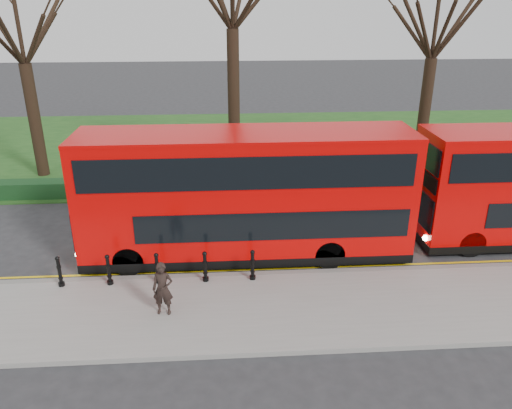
{
  "coord_description": "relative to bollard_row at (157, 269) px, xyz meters",
  "views": [
    {
      "loc": [
        1.42,
        -15.37,
        8.63
      ],
      "look_at": [
        2.49,
        0.5,
        2.0
      ],
      "focal_mm": 35.0,
      "sensor_mm": 36.0,
      "label": 1
    }
  ],
  "objects": [
    {
      "name": "ground",
      "position": [
        0.79,
        1.35,
        -0.65
      ],
      "size": [
        120.0,
        120.0,
        0.0
      ],
      "primitive_type": "plane",
      "color": "#28282B",
      "rests_on": "ground"
    },
    {
      "name": "pavement",
      "position": [
        0.79,
        -1.65,
        -0.57
      ],
      "size": [
        60.0,
        4.0,
        0.15
      ],
      "primitive_type": "cube",
      "color": "gray",
      "rests_on": "ground"
    },
    {
      "name": "kerb",
      "position": [
        0.79,
        0.35,
        -0.57
      ],
      "size": [
        60.0,
        0.25,
        0.16
      ],
      "primitive_type": "cube",
      "color": "slate",
      "rests_on": "ground"
    },
    {
      "name": "grass_verge",
      "position": [
        0.79,
        16.35,
        -0.62
      ],
      "size": [
        60.0,
        18.0,
        0.06
      ],
      "primitive_type": "cube",
      "color": "#1A4517",
      "rests_on": "ground"
    },
    {
      "name": "hedge",
      "position": [
        0.79,
        8.15,
        -0.25
      ],
      "size": [
        60.0,
        0.9,
        0.8
      ],
      "primitive_type": "cube",
      "color": "black",
      "rests_on": "ground"
    },
    {
      "name": "yellow_line_outer",
      "position": [
        0.79,
        0.65,
        -0.64
      ],
      "size": [
        60.0,
        0.1,
        0.01
      ],
      "primitive_type": "cube",
      "color": "yellow",
      "rests_on": "ground"
    },
    {
      "name": "yellow_line_inner",
      "position": [
        0.79,
        0.85,
        -0.64
      ],
      "size": [
        60.0,
        0.1,
        0.01
      ],
      "primitive_type": "cube",
      "color": "yellow",
      "rests_on": "ground"
    },
    {
      "name": "tree_left",
      "position": [
        -7.21,
        11.35,
        6.86
      ],
      "size": [
        6.62,
        6.62,
        10.34
      ],
      "color": "black",
      "rests_on": "ground"
    },
    {
      "name": "tree_right",
      "position": [
        12.79,
        11.35,
        6.99
      ],
      "size": [
        6.73,
        6.73,
        10.51
      ],
      "color": "black",
      "rests_on": "ground"
    },
    {
      "name": "bollard_row",
      "position": [
        0.0,
        0.0,
        0.0
      ],
      "size": [
        6.23,
        0.15,
        1.0
      ],
      "color": "black",
      "rests_on": "pavement"
    },
    {
      "name": "bus_lead",
      "position": [
        2.95,
        1.96,
        1.63
      ],
      "size": [
        11.36,
        2.61,
        4.52
      ],
      "color": "#CC0403",
      "rests_on": "ground"
    },
    {
      "name": "pedestrian",
      "position": [
        0.38,
        -1.71,
        0.31
      ],
      "size": [
        0.62,
        0.44,
        1.62
      ],
      "primitive_type": "imported",
      "rotation": [
        0.0,
        0.0,
        -0.09
      ],
      "color": "black",
      "rests_on": "pavement"
    }
  ]
}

